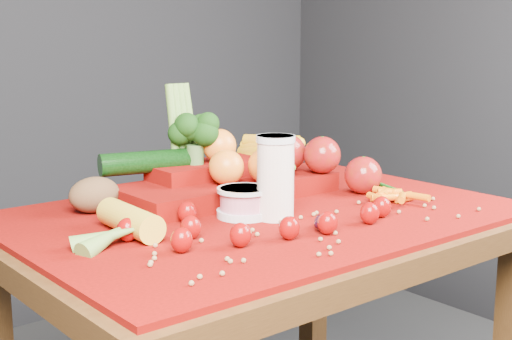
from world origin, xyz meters
TOP-DOWN VIEW (x-y plane):
  - table at (0.00, 0.00)m, footprint 1.10×0.80m
  - red_cloth at (0.00, 0.00)m, footprint 1.05×0.75m
  - milk_glass at (-0.02, -0.07)m, footprint 0.08×0.08m
  - yogurt_bowl at (-0.06, -0.01)m, footprint 0.11×0.11m
  - strawberry_scatter at (-0.12, -0.14)m, footprint 0.54×0.28m
  - dark_grape_cluster at (0.00, -0.18)m, footprint 0.06×0.05m
  - soybean_scatter at (0.00, -0.20)m, footprint 0.84×0.24m
  - corn_ear at (-0.36, -0.01)m, footprint 0.19×0.23m
  - potato at (-0.28, 0.22)m, footprint 0.11×0.08m
  - baby_carrot_pile at (0.28, -0.13)m, footprint 0.17×0.17m
  - green_bean_pile at (0.36, -0.01)m, footprint 0.14×0.12m
  - produce_mound at (0.06, 0.15)m, footprint 0.60×0.36m

SIDE VIEW (x-z plane):
  - table at x=0.00m, z-range 0.28..1.03m
  - red_cloth at x=0.00m, z-range 0.75..0.76m
  - soybean_scatter at x=0.00m, z-range 0.76..0.77m
  - green_bean_pile at x=0.36m, z-range 0.76..0.77m
  - dark_grape_cluster at x=0.00m, z-range 0.76..0.79m
  - baby_carrot_pile at x=0.28m, z-range 0.76..0.79m
  - corn_ear at x=-0.36m, z-range 0.76..0.81m
  - strawberry_scatter at x=-0.12m, z-range 0.76..0.81m
  - yogurt_bowl at x=-0.06m, z-range 0.76..0.83m
  - potato at x=-0.28m, z-range 0.76..0.84m
  - produce_mound at x=0.06m, z-range 0.69..0.96m
  - milk_glass at x=-0.02m, z-range 0.77..0.94m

